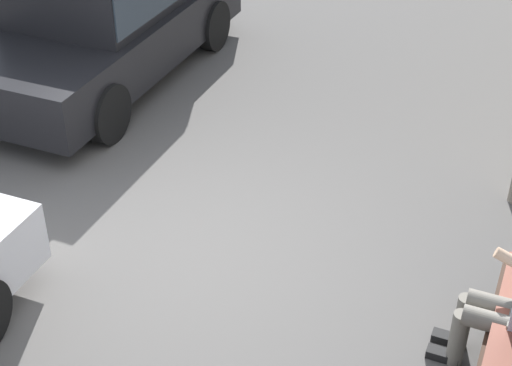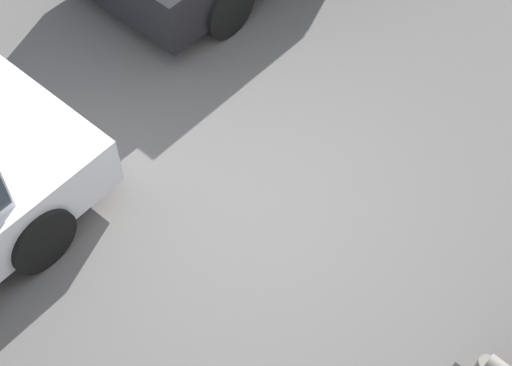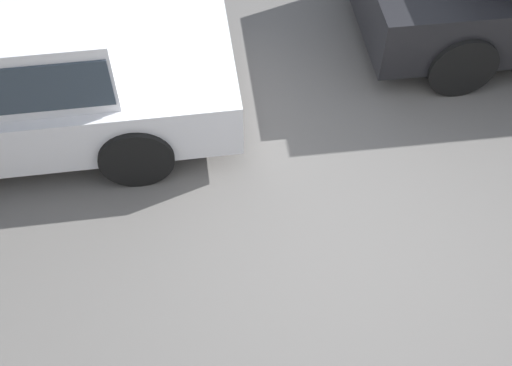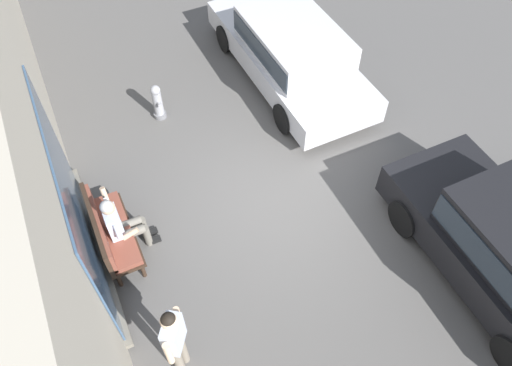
% 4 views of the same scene
% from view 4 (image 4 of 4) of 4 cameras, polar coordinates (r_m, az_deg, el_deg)
% --- Properties ---
extents(ground_plane, '(60.00, 60.00, 0.00)m').
position_cam_4_polar(ground_plane, '(9.03, 2.21, -1.62)').
color(ground_plane, '#565451').
extents(building_facade, '(18.00, 0.51, 4.52)m').
position_cam_4_polar(building_facade, '(6.92, -23.22, -0.06)').
color(building_facade, '#BCB29E').
rests_on(building_facade, ground_plane).
extents(bench, '(1.55, 0.55, 0.97)m').
position_cam_4_polar(bench, '(8.31, -16.51, -5.25)').
color(bench, '#332319').
rests_on(bench, ground_plane).
extents(person_on_phone, '(0.73, 0.74, 1.31)m').
position_cam_4_polar(person_on_phone, '(8.16, -15.17, -4.51)').
color(person_on_phone, '#6B665B').
rests_on(person_on_phone, ground_plane).
extents(parked_car_mid, '(4.67, 1.96, 1.37)m').
position_cam_4_polar(parked_car_mid, '(10.86, 4.02, 14.98)').
color(parked_car_mid, silver).
rests_on(parked_car_mid, ground_plane).
extents(pedestrian_standing, '(0.47, 0.37, 1.73)m').
position_cam_4_polar(pedestrian_standing, '(6.74, -9.26, -17.17)').
color(pedestrian_standing, gray).
rests_on(pedestrian_standing, ground_plane).
extents(fire_hydrant, '(0.38, 0.26, 0.81)m').
position_cam_4_polar(fire_hydrant, '(10.31, -11.17, 9.04)').
color(fire_hydrant, slate).
rests_on(fire_hydrant, ground_plane).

